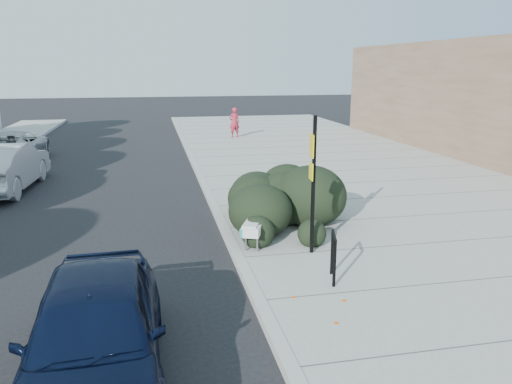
# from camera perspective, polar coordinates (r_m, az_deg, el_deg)

# --- Properties ---
(ground) EXTENTS (120.00, 120.00, 0.00)m
(ground) POSITION_cam_1_polar(r_m,az_deg,el_deg) (10.54, -1.88, -8.27)
(ground) COLOR black
(ground) RESTS_ON ground
(sidewalk_near) EXTENTS (11.20, 50.00, 0.15)m
(sidewalk_near) POSITION_cam_1_polar(r_m,az_deg,el_deg) (16.78, 14.19, 0.13)
(sidewalk_near) COLOR gray
(sidewalk_near) RESTS_ON ground
(curb_near) EXTENTS (0.22, 50.00, 0.17)m
(curb_near) POSITION_cam_1_polar(r_m,az_deg,el_deg) (15.21, -5.16, -0.88)
(curb_near) COLOR #9E9E99
(curb_near) RESTS_ON ground
(bench) EXTENTS (1.11, 1.90, 0.58)m
(bench) POSITION_cam_1_polar(r_m,az_deg,el_deg) (11.37, 0.19, -3.33)
(bench) COLOR gray
(bench) RESTS_ON sidewalk_near
(bike_rack) EXTENTS (0.21, 0.60, 0.91)m
(bike_rack) POSITION_cam_1_polar(r_m,az_deg,el_deg) (9.36, 8.85, -6.84)
(bike_rack) COLOR black
(bike_rack) RESTS_ON sidewalk_near
(sign_post) EXTENTS (0.12, 0.34, 2.92)m
(sign_post) POSITION_cam_1_polar(r_m,az_deg,el_deg) (10.37, 6.50, 1.65)
(sign_post) COLOR black
(sign_post) RESTS_ON sidewalk_near
(hedge) EXTENTS (3.05, 4.68, 1.62)m
(hedge) POSITION_cam_1_polar(r_m,az_deg,el_deg) (12.88, 2.73, 0.40)
(hedge) COLOR black
(hedge) RESTS_ON sidewalk_near
(sedan_navy) EXTENTS (1.85, 4.38, 1.48)m
(sedan_navy) POSITION_cam_1_polar(r_m,az_deg,el_deg) (6.89, -17.95, -15.09)
(sedan_navy) COLOR black
(sedan_navy) RESTS_ON ground
(wagon_silver) EXTENTS (2.02, 4.95, 1.60)m
(wagon_silver) POSITION_cam_1_polar(r_m,az_deg,el_deg) (18.46, -26.84, 2.58)
(wagon_silver) COLOR #B3B3B8
(wagon_silver) RESTS_ON ground
(suv_silver) EXTENTS (2.26, 4.83, 1.34)m
(suv_silver) POSITION_cam_1_polar(r_m,az_deg,el_deg) (24.03, -25.85, 4.74)
(suv_silver) COLOR #A4A7A9
(suv_silver) RESTS_ON ground
(pedestrian) EXTENTS (0.67, 0.50, 1.66)m
(pedestrian) POSITION_cam_1_polar(r_m,az_deg,el_deg) (28.06, -2.50, 7.95)
(pedestrian) COLOR maroon
(pedestrian) RESTS_ON sidewalk_near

